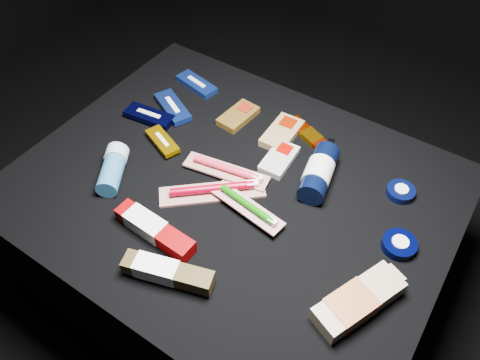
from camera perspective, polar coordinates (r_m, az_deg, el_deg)
The scene contains 20 objects.
ground at distance 1.42m, azimuth -0.74°, elevation -11.25°, with size 3.00×3.00×0.00m, color black.
cloth_table at distance 1.25m, azimuth -0.83°, elevation -6.67°, with size 0.98×0.78×0.40m, color black.
luna_bar_0 at distance 1.36m, azimuth -5.30°, elevation 11.59°, with size 0.13×0.07×0.02m.
luna_bar_1 at distance 1.29m, azimuth -8.20°, elevation 8.80°, with size 0.14×0.11×0.02m.
luna_bar_2 at distance 1.27m, azimuth -11.00°, elevation 7.69°, with size 0.14×0.07×0.02m.
luna_bar_3 at distance 1.19m, azimuth -9.44°, elevation 4.70°, with size 0.12×0.08×0.01m.
clif_bar_0 at distance 1.25m, azimuth -0.08°, elevation 7.92°, with size 0.07×0.12×0.02m.
clif_bar_1 at distance 1.14m, azimuth 4.90°, elevation 2.71°, with size 0.07×0.12×0.02m.
clif_bar_2 at distance 1.21m, azimuth 5.24°, elevation 5.87°, with size 0.07×0.13×0.02m.
power_bar at distance 1.21m, azimuth 8.25°, elevation 5.61°, with size 0.13×0.08×0.01m.
lotion_bottle at distance 1.09m, azimuth 9.60°, elevation 0.92°, with size 0.09×0.20×0.06m.
cream_tin_upper at distance 1.13m, azimuth 19.00°, elevation -1.34°, with size 0.06×0.06×0.02m.
cream_tin_lower at distance 1.03m, azimuth 18.84°, elevation -7.46°, with size 0.07×0.07×0.02m.
bodywash_bottle at distance 0.93m, azimuth 14.05°, elevation -14.23°, with size 0.13×0.20×0.04m.
deodorant_stick at distance 1.13m, azimuth -15.25°, elevation 1.34°, with size 0.11×0.14×0.05m.
toothbrush_pack_0 at distance 1.07m, azimuth -3.22°, elevation -1.29°, with size 0.22×0.20×0.03m.
toothbrush_pack_1 at distance 1.10m, azimuth -1.56°, elevation 1.20°, with size 0.21×0.08×0.02m.
toothbrush_pack_2 at distance 1.02m, azimuth 0.97°, elevation -3.25°, with size 0.19×0.07×0.02m.
toothpaste_carton_red at distance 1.01m, azimuth -10.71°, elevation -5.80°, with size 0.20×0.05×0.04m.
toothpaste_carton_green at distance 0.94m, azimuth -9.26°, elevation -10.91°, with size 0.19×0.09×0.04m.
Camera 1 is at (0.41, -0.58, 1.23)m, focal length 35.00 mm.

